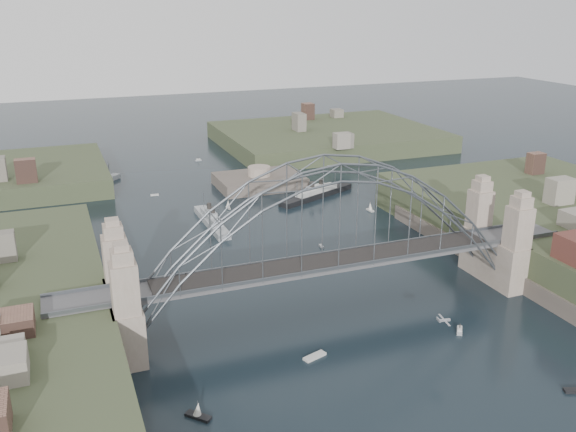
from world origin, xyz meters
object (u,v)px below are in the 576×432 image
at_px(ocean_liner, 316,194).
at_px(fort_island, 259,188).
at_px(bridge, 330,238).
at_px(naval_cruiser_near, 211,221).
at_px(naval_cruiser_far, 98,182).

bearing_deg(ocean_liner, fort_island, 125.96).
xyz_separation_m(fort_island, ocean_liner, (10.29, -14.18, 1.25)).
xyz_separation_m(bridge, fort_island, (12.00, 70.00, -12.66)).
xyz_separation_m(naval_cruiser_near, ocean_liner, (29.68, 10.43, -0.06)).
bearing_deg(naval_cruiser_far, fort_island, -23.00).
relative_size(fort_island, naval_cruiser_far, 1.64).
xyz_separation_m(fort_island, naval_cruiser_far, (-39.65, 16.83, 1.20)).
distance_m(naval_cruiser_far, ocean_liner, 58.78).
distance_m(bridge, naval_cruiser_near, 47.37).
distance_m(naval_cruiser_near, naval_cruiser_far, 46.13).
bearing_deg(naval_cruiser_near, naval_cruiser_far, 116.05).
height_order(naval_cruiser_near, naval_cruiser_far, naval_cruiser_near).
bearing_deg(naval_cruiser_near, bridge, -80.75).
xyz_separation_m(fort_island, naval_cruiser_near, (-19.39, -24.61, 1.30)).
distance_m(bridge, ocean_liner, 61.18).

